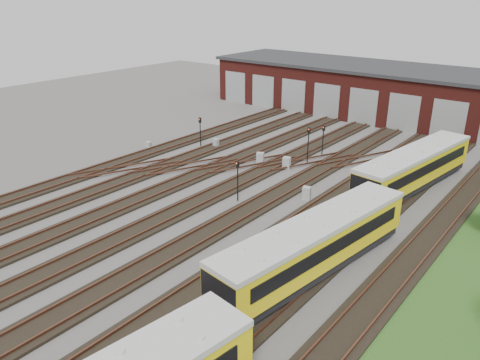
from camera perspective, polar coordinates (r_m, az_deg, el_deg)
The scene contains 13 objects.
ground at distance 32.42m, azimuth -8.46°, elevation -6.55°, with size 120.00×120.00×0.00m, color #494744.
track_network at distance 32.82m, azimuth -7.93°, elevation -5.92°, with size 30.40×70.00×0.33m.
maintenance_shed at distance 63.85m, azimuth 18.77°, elevation 9.99°, with size 51.00×12.50×6.35m.
metro_train at distance 27.38m, azimuth 9.11°, elevation -7.84°, with size 4.64×46.93×3.04m.
signal_mast_0 at distance 49.54m, azimuth -4.88°, elevation 6.37°, with size 0.28×0.26×3.09m.
signal_mast_1 at distance 44.88m, azimuth 8.33°, elevation 4.80°, with size 0.29×0.28×3.47m.
signal_mast_2 at distance 36.07m, azimuth -0.29°, elevation 0.49°, with size 0.29×0.27×3.32m.
signal_mast_3 at distance 47.25m, azimuth 10.10°, elevation 5.27°, with size 0.27×0.25×3.05m.
relay_cabinet_0 at distance 49.48m, azimuth -11.07°, elevation 4.11°, with size 0.52×0.43×0.87m, color #A3A5A8.
relay_cabinet_1 at distance 49.44m, azimuth -2.95°, elevation 4.52°, with size 0.55×0.46×0.91m, color #A3A5A8.
relay_cabinet_2 at distance 44.55m, azimuth 2.48°, elevation 2.65°, with size 0.67×0.56×1.12m, color #A3A5A8.
relay_cabinet_3 at distance 43.52m, azimuth 5.70°, elevation 2.08°, with size 0.67×0.56×1.12m, color #A3A5A8.
relay_cabinet_4 at distance 37.40m, azimuth 8.12°, elevation -1.58°, with size 0.62×0.52×1.03m, color #A3A5A8.
Camera 1 is at (21.25, -18.97, 15.48)m, focal length 35.00 mm.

